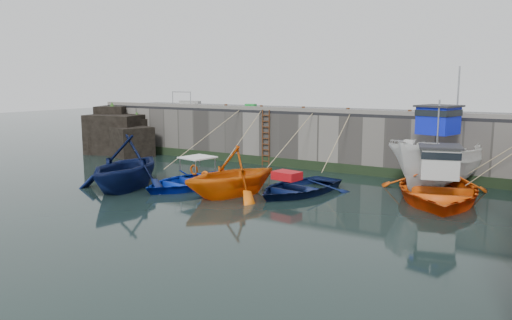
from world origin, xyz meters
The scene contains 24 objects.
ground centered at (0.00, 0.00, 0.00)m, with size 120.00×120.00×0.00m, color black.
quay_back centered at (0.00, 12.50, 1.50)m, with size 30.00×5.00×3.00m, color slate.
road_back centered at (0.00, 12.50, 3.08)m, with size 30.00×5.00×0.16m, color black.
kerb_back centered at (0.00, 10.15, 3.26)m, with size 30.00×0.30×0.20m, color slate.
algae_back centered at (0.00, 9.96, 0.25)m, with size 30.00×0.08×0.50m, color black.
rock_outcrop centered at (-12.92, 9.11, 1.26)m, with size 5.85×4.24×3.41m.
ladder centered at (-2.00, 9.91, 1.59)m, with size 0.51×0.08×3.20m.
boat_near_white centered at (-4.21, 1.22, 0.00)m, with size 4.50×5.21×2.75m, color #09133D.
boat_near_white_rope centered at (-4.21, 6.86, 0.00)m, with size 0.04×6.80×3.10m, color tan, non-canonical shape.
boat_near_blue centered at (-2.01, 3.03, 0.00)m, with size 3.57×5.00×1.04m, color #0C2DBC.
boat_near_blue_rope centered at (-2.01, 7.77, 0.00)m, with size 0.04×5.17×3.10m, color tan, non-canonical shape.
boat_near_blacktrim centered at (0.62, 2.59, 0.00)m, with size 3.98×4.61×2.43m, color orange.
boat_near_blacktrim_rope centered at (0.62, 7.55, 0.00)m, with size 0.04×5.56×3.10m, color tan, non-canonical shape.
boat_near_navy centered at (2.82, 4.52, 0.00)m, with size 3.48×4.87×1.01m, color #0A1540.
boat_near_navy_rope centered at (2.82, 8.51, 0.00)m, with size 0.04×3.96×3.10m, color tan, non-canonical shape.
boat_far_white centered at (7.88, 8.99, 1.19)m, with size 4.57×7.85×5.85m.
boat_far_orange centered at (8.24, 6.41, 0.45)m, with size 6.43×7.78×4.40m.
fish_crate centered at (-3.45, 10.62, 3.32)m, with size 0.62×0.38×0.32m, color green.
railing centered at (-8.75, 11.25, 3.36)m, with size 1.60×1.05×1.00m.
bollard_a centered at (-5.00, 10.25, 3.30)m, with size 0.18×0.18×0.28m, color #3F1E0F.
bollard_b centered at (-2.50, 10.25, 3.30)m, with size 0.18×0.18×0.28m, color #3F1E0F.
bollard_c centered at (0.20, 10.25, 3.30)m, with size 0.18×0.18×0.28m, color #3F1E0F.
bollard_d centered at (2.80, 10.25, 3.30)m, with size 0.18×0.18×0.28m, color #3F1E0F.
bollard_e centered at (6.00, 10.25, 3.30)m, with size 0.18×0.18×0.28m, color #3F1E0F.
Camera 1 is at (12.40, -14.58, 4.86)m, focal length 35.00 mm.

